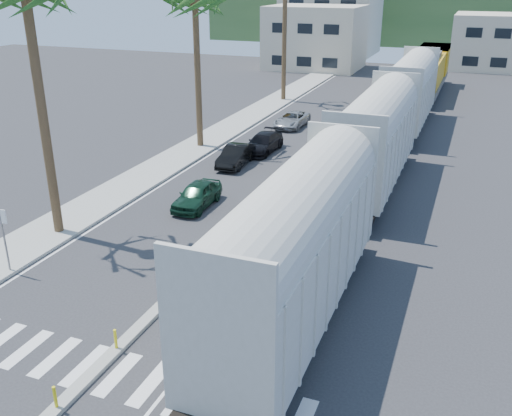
% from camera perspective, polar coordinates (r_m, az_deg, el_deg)
% --- Properties ---
extents(ground, '(140.00, 140.00, 0.00)m').
position_cam_1_polar(ground, '(20.80, -12.17, -12.31)').
color(ground, '#28282B').
rests_on(ground, ground).
extents(sidewalk, '(3.00, 90.00, 0.15)m').
position_cam_1_polar(sidewalk, '(44.73, -4.09, 7.22)').
color(sidewalk, gray).
rests_on(sidewalk, ground).
extents(rails, '(1.56, 100.00, 0.06)m').
position_cam_1_polar(rails, '(43.89, 13.94, 6.26)').
color(rails, black).
rests_on(rails, ground).
extents(median, '(0.45, 60.00, 0.85)m').
position_cam_1_polar(median, '(37.27, 4.53, 4.14)').
color(median, gray).
rests_on(median, ground).
extents(crosswalk, '(14.00, 2.20, 0.01)m').
position_cam_1_polar(crosswalk, '(19.51, -15.43, -15.27)').
color(crosswalk, silver).
rests_on(crosswalk, ground).
extents(lane_markings, '(9.42, 90.00, 0.01)m').
position_cam_1_polar(lane_markings, '(42.51, 3.74, 6.33)').
color(lane_markings, silver).
rests_on(lane_markings, ground).
extents(freight_train, '(3.00, 60.94, 5.85)m').
position_cam_1_polar(freight_train, '(38.78, 13.35, 8.65)').
color(freight_train, '#B5B3A6').
rests_on(freight_train, ground).
extents(street_sign, '(0.60, 0.08, 3.00)m').
position_cam_1_polar(street_sign, '(25.51, -23.99, -2.04)').
color(street_sign, slate).
rests_on(street_sign, ground).
extents(buildings, '(38.00, 27.00, 10.00)m').
position_cam_1_polar(buildings, '(87.55, 10.79, 17.12)').
color(buildings, beige).
rests_on(buildings, ground).
extents(hillside, '(80.00, 20.00, 12.00)m').
position_cam_1_polar(hillside, '(114.61, 17.07, 18.52)').
color(hillside, '#385628').
rests_on(hillside, ground).
extents(car_lead, '(1.78, 4.04, 1.35)m').
position_cam_1_polar(car_lead, '(30.83, -5.92, 1.31)').
color(car_lead, '#10301F').
rests_on(car_lead, ground).
extents(car_second, '(1.84, 4.23, 1.34)m').
position_cam_1_polar(car_second, '(37.52, -2.05, 5.25)').
color(car_second, black).
rests_on(car_second, ground).
extents(car_third, '(2.20, 4.63, 1.30)m').
position_cam_1_polar(car_third, '(40.52, 0.72, 6.52)').
color(car_third, black).
rests_on(car_third, ground).
extents(car_rear, '(2.36, 4.58, 1.23)m').
position_cam_1_polar(car_rear, '(47.60, 3.61, 8.83)').
color(car_rear, '#9B9DA0').
rests_on(car_rear, ground).
extents(cyclist, '(1.17, 2.06, 2.27)m').
position_cam_1_polar(cyclist, '(21.01, -5.67, -9.16)').
color(cyclist, '#9EA0A5').
rests_on(cyclist, ground).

